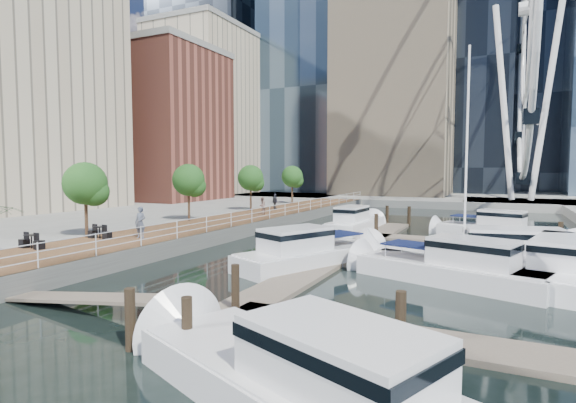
# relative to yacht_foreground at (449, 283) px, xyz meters

# --- Properties ---
(ground) EXTENTS (520.00, 520.00, 0.00)m
(ground) POSITION_rel_yacht_foreground_xyz_m (-9.44, -5.94, 0.00)
(ground) COLOR black
(ground) RESTS_ON ground
(boardwalk) EXTENTS (6.00, 60.00, 1.00)m
(boardwalk) POSITION_rel_yacht_foreground_xyz_m (-18.44, 9.06, 0.50)
(boardwalk) COLOR brown
(boardwalk) RESTS_ON ground
(seawall) EXTENTS (0.25, 60.00, 1.00)m
(seawall) POSITION_rel_yacht_foreground_xyz_m (-15.44, 9.06, 0.50)
(seawall) COLOR #595954
(seawall) RESTS_ON ground
(land_inland) EXTENTS (48.00, 90.00, 1.00)m
(land_inland) POSITION_rel_yacht_foreground_xyz_m (-45.44, 9.06, 0.50)
(land_inland) COLOR gray
(land_inland) RESTS_ON ground
(land_far) EXTENTS (200.00, 114.00, 1.00)m
(land_far) POSITION_rel_yacht_foreground_xyz_m (-9.44, 96.06, 0.50)
(land_far) COLOR gray
(land_far) RESTS_ON ground
(pier) EXTENTS (14.00, 12.00, 1.00)m
(pier) POSITION_rel_yacht_foreground_xyz_m (4.56, 46.06, 0.50)
(pier) COLOR gray
(pier) RESTS_ON ground
(railing) EXTENTS (0.10, 60.00, 1.05)m
(railing) POSITION_rel_yacht_foreground_xyz_m (-15.54, 9.06, 1.52)
(railing) COLOR white
(railing) RESTS_ON boardwalk
(floating_docks) EXTENTS (16.00, 34.00, 2.60)m
(floating_docks) POSITION_rel_yacht_foreground_xyz_m (-1.47, 4.04, 0.49)
(floating_docks) COLOR #6D6051
(floating_docks) RESTS_ON ground
(midrise_condos) EXTENTS (19.00, 67.00, 28.00)m
(midrise_condos) POSITION_rel_yacht_foreground_xyz_m (-43.01, 20.88, 13.42)
(midrise_condos) COLOR #BCAD8E
(midrise_condos) RESTS_ON ground
(ferris_wheel) EXTENTS (5.80, 45.60, 47.80)m
(ferris_wheel) POSITION_rel_yacht_foreground_xyz_m (4.56, 46.06, 25.92)
(ferris_wheel) COLOR white
(ferris_wheel) RESTS_ON ground
(street_trees) EXTENTS (2.60, 42.60, 4.60)m
(street_trees) POSITION_rel_yacht_foreground_xyz_m (-20.84, 8.06, 4.29)
(street_trees) COLOR #3F2B1C
(street_trees) RESTS_ON ground
(yacht_foreground) EXTENTS (9.59, 5.21, 2.15)m
(yacht_foreground) POSITION_rel_yacht_foreground_xyz_m (0.00, 0.00, 0.00)
(yacht_foreground) COLOR silver
(yacht_foreground) RESTS_ON ground
(pedestrian_near) EXTENTS (0.74, 0.53, 1.91)m
(pedestrian_near) POSITION_rel_yacht_foreground_xyz_m (-17.61, -0.79, 1.96)
(pedestrian_near) COLOR #485061
(pedestrian_near) RESTS_ON boardwalk
(pedestrian_mid) EXTENTS (0.67, 0.83, 1.61)m
(pedestrian_mid) POSITION_rel_yacht_foreground_xyz_m (-17.94, 15.13, 1.81)
(pedestrian_mid) COLOR gray
(pedestrian_mid) RESTS_ON boardwalk
(pedestrian_far) EXTENTS (1.02, 0.91, 1.67)m
(pedestrian_far) POSITION_rel_yacht_foreground_xyz_m (-19.13, 20.13, 1.83)
(pedestrian_far) COLOR #32343F
(pedestrian_far) RESTS_ON boardwalk
(moored_yachts) EXTENTS (18.14, 35.53, 11.50)m
(moored_yachts) POSITION_rel_yacht_foreground_xyz_m (0.18, 3.52, 0.00)
(moored_yachts) COLOR white
(moored_yachts) RESTS_ON ground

